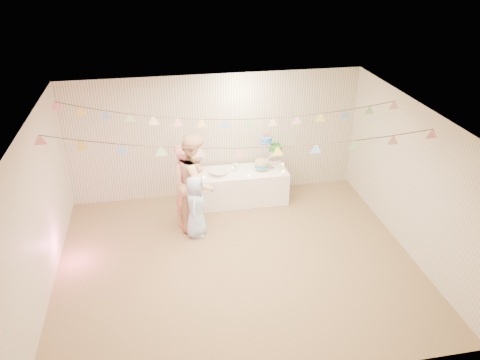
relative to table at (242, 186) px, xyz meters
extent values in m
plane|color=olive|center=(-0.47, -2.04, -0.34)|extent=(6.00, 6.00, 0.00)
plane|color=white|center=(-0.47, -2.04, 2.26)|extent=(6.00, 6.00, 0.00)
plane|color=silver|center=(-0.47, 0.46, 0.96)|extent=(6.00, 6.00, 0.00)
plane|color=silver|center=(-0.47, -4.54, 0.96)|extent=(6.00, 6.00, 0.00)
plane|color=silver|center=(-3.47, -2.04, 0.96)|extent=(5.00, 5.00, 0.00)
plane|color=silver|center=(2.53, -2.04, 0.96)|extent=(5.00, 5.00, 0.00)
cube|color=white|center=(0.00, 0.00, 0.00)|extent=(1.83, 0.73, 0.69)
cylinder|color=white|center=(-0.49, -0.05, 0.42)|extent=(0.36, 0.36, 0.02)
imported|color=#D2786D|center=(-1.18, -0.68, 0.48)|extent=(0.69, 0.71, 1.65)
imported|color=#D5AB83|center=(-1.00, -0.74, 0.59)|extent=(0.94, 1.08, 1.87)
imported|color=#A3BDE6|center=(-1.06, -1.08, 0.26)|extent=(0.52, 0.67, 1.21)
cylinder|color=#FFD88C|center=(-0.80, -0.15, 0.36)|extent=(0.04, 0.04, 0.03)
cylinder|color=#FFD88C|center=(-0.35, 0.18, 0.36)|extent=(0.04, 0.04, 0.03)
cylinder|color=#FFD88C|center=(0.10, -0.22, 0.36)|extent=(0.04, 0.04, 0.03)
cylinder|color=#FFD88C|center=(0.35, 0.22, 0.36)|extent=(0.04, 0.04, 0.03)
cylinder|color=#FFD88C|center=(0.82, -0.18, 0.36)|extent=(0.04, 0.04, 0.03)
cylinder|color=#FFD88C|center=(0.90, 0.15, 0.36)|extent=(0.04, 0.04, 0.03)
cylinder|color=#FFD88C|center=(-0.16, 0.18, 0.36)|extent=(0.04, 0.04, 0.03)
camera|label=1|loc=(-1.60, -8.38, 4.62)|focal=35.00mm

